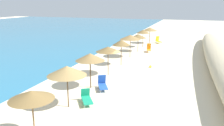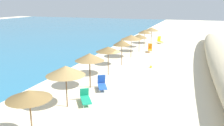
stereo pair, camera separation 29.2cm
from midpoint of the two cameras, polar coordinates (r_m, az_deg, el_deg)
ground_plane at (r=22.41m, az=3.93°, el=-3.70°), size 160.00×160.00×0.00m
beach_umbrella_2 at (r=12.59m, az=-18.61°, el=-7.21°), size 2.28×2.28×2.70m
beach_umbrella_3 at (r=15.95m, az=-10.51°, el=-1.79°), size 2.62×2.62×2.89m
beach_umbrella_4 at (r=19.37m, az=-4.95°, el=1.44°), size 2.39×2.39×2.93m
beach_umbrella_5 at (r=22.79m, az=-0.56°, el=3.31°), size 2.38×2.38×2.82m
beach_umbrella_6 at (r=26.53m, az=2.69°, el=4.90°), size 1.99×1.99×2.90m
beach_umbrella_7 at (r=30.54m, az=4.90°, el=6.17°), size 2.65×2.65×2.91m
beach_umbrella_8 at (r=34.35m, az=6.81°, el=6.40°), size 2.27×2.27×2.53m
beach_umbrella_9 at (r=37.85m, az=7.99°, el=7.45°), size 2.04×2.04×2.75m
beach_umbrella_10 at (r=41.69m, az=9.63°, el=7.97°), size 2.53×2.53×2.74m
lounge_chair_0 at (r=17.07m, az=-5.87°, el=-8.29°), size 1.69×1.43×0.93m
lounge_chair_2 at (r=34.59m, az=9.31°, el=3.44°), size 1.39×0.79×1.18m
lounge_chair_3 at (r=42.38m, az=11.58°, el=5.26°), size 1.53×1.28×1.19m
lounge_chair_4 at (r=19.58m, az=-1.96°, el=-5.05°), size 1.67×1.31×1.12m
beach_ball at (r=26.23m, az=9.61°, el=-0.87°), size 0.27×0.27×0.27m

